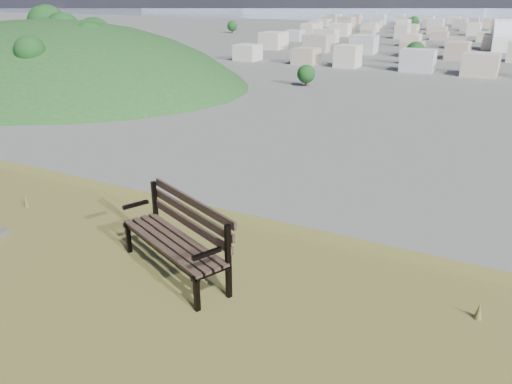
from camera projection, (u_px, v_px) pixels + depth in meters
The scene contains 3 objects.
park_bench at pixel (179, 233), 5.62m from camera, with size 1.71×1.14×0.86m.
green_wooded_hill at pixel (53, 83), 167.42m from camera, with size 158.96×127.17×79.48m.
city_trees at pixel (476, 37), 283.85m from camera, with size 406.52×387.20×9.98m.
Camera 1 is at (2.40, -1.47, 27.99)m, focal length 35.00 mm.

